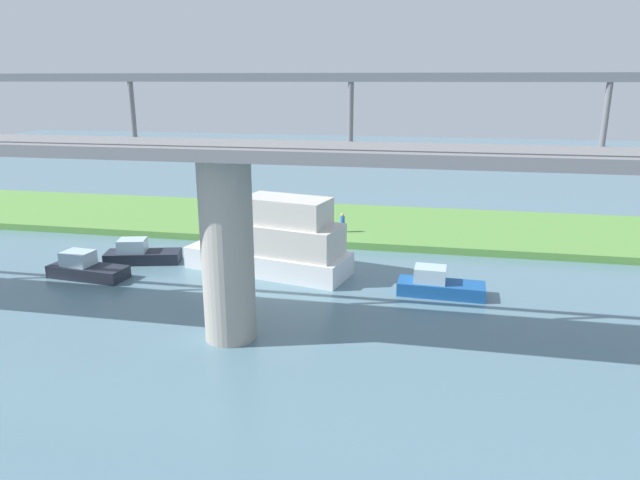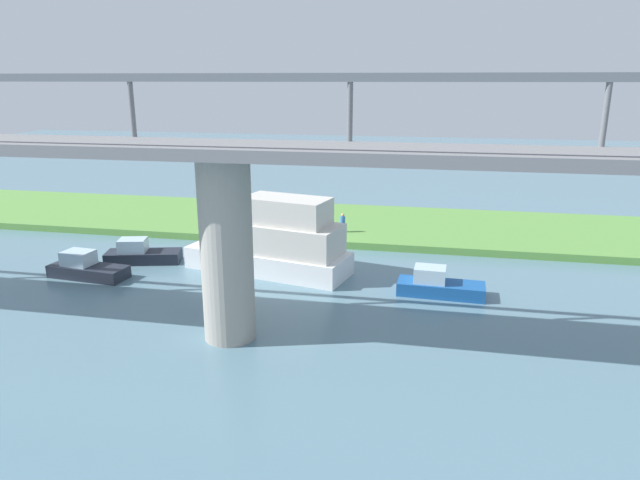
{
  "view_description": "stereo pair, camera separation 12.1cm",
  "coord_description": "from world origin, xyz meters",
  "px_view_note": "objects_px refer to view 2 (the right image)",
  "views": [
    {
      "loc": [
        -8.09,
        36.58,
        11.18
      ],
      "look_at": [
        -1.88,
        5.0,
        2.0
      ],
      "focal_mm": 31.72,
      "sensor_mm": 36.0,
      "label": 1
    },
    {
      "loc": [
        -8.21,
        36.56,
        11.18
      ],
      "look_at": [
        -1.88,
        5.0,
        2.0
      ],
      "focal_mm": 31.72,
      "sensor_mm": 36.0,
      "label": 2
    }
  ],
  "objects_px": {
    "person_on_bank": "(343,223)",
    "riverboat_paddlewheel": "(273,241)",
    "bridge_pylon": "(227,250)",
    "mooring_post": "(224,222)",
    "pontoon_yellow": "(86,268)",
    "skiff_small": "(438,285)",
    "motorboat_white": "(141,254)"
  },
  "relations": [
    {
      "from": "person_on_bank",
      "to": "riverboat_paddlewheel",
      "type": "distance_m",
      "value": 8.56
    },
    {
      "from": "person_on_bank",
      "to": "bridge_pylon",
      "type": "bearing_deg",
      "value": 82.17
    },
    {
      "from": "person_on_bank",
      "to": "riverboat_paddlewheel",
      "type": "height_order",
      "value": "riverboat_paddlewheel"
    },
    {
      "from": "mooring_post",
      "to": "person_on_bank",
      "type": "bearing_deg",
      "value": -174.77
    },
    {
      "from": "bridge_pylon",
      "to": "mooring_post",
      "type": "height_order",
      "value": "bridge_pylon"
    },
    {
      "from": "bridge_pylon",
      "to": "pontoon_yellow",
      "type": "bearing_deg",
      "value": -28.25
    },
    {
      "from": "riverboat_paddlewheel",
      "to": "skiff_small",
      "type": "relative_size",
      "value": 2.22
    },
    {
      "from": "motorboat_white",
      "to": "pontoon_yellow",
      "type": "distance_m",
      "value": 3.67
    },
    {
      "from": "bridge_pylon",
      "to": "person_on_bank",
      "type": "xyz_separation_m",
      "value": [
        -2.35,
        -17.09,
        -2.87
      ]
    },
    {
      "from": "person_on_bank",
      "to": "motorboat_white",
      "type": "relative_size",
      "value": 0.29
    },
    {
      "from": "bridge_pylon",
      "to": "motorboat_white",
      "type": "distance_m",
      "value": 13.5
    },
    {
      "from": "mooring_post",
      "to": "riverboat_paddlewheel",
      "type": "bearing_deg",
      "value": 128.88
    },
    {
      "from": "mooring_post",
      "to": "skiff_small",
      "type": "xyz_separation_m",
      "value": [
        -15.56,
        9.19,
        -0.44
      ]
    },
    {
      "from": "pontoon_yellow",
      "to": "person_on_bank",
      "type": "bearing_deg",
      "value": -140.16
    },
    {
      "from": "bridge_pylon",
      "to": "riverboat_paddlewheel",
      "type": "relative_size",
      "value": 0.78
    },
    {
      "from": "person_on_bank",
      "to": "mooring_post",
      "type": "distance_m",
      "value": 8.8
    },
    {
      "from": "riverboat_paddlewheel",
      "to": "motorboat_white",
      "type": "distance_m",
      "value": 8.78
    },
    {
      "from": "riverboat_paddlewheel",
      "to": "pontoon_yellow",
      "type": "xyz_separation_m",
      "value": [
        10.43,
        3.16,
        -1.32
      ]
    },
    {
      "from": "riverboat_paddlewheel",
      "to": "pontoon_yellow",
      "type": "bearing_deg",
      "value": 16.87
    },
    {
      "from": "skiff_small",
      "to": "pontoon_yellow",
      "type": "relative_size",
      "value": 0.97
    },
    {
      "from": "riverboat_paddlewheel",
      "to": "bridge_pylon",
      "type": "bearing_deg",
      "value": 93.8
    },
    {
      "from": "mooring_post",
      "to": "pontoon_yellow",
      "type": "height_order",
      "value": "pontoon_yellow"
    },
    {
      "from": "bridge_pylon",
      "to": "pontoon_yellow",
      "type": "relative_size",
      "value": 1.7
    },
    {
      "from": "riverboat_paddlewheel",
      "to": "pontoon_yellow",
      "type": "distance_m",
      "value": 10.98
    },
    {
      "from": "bridge_pylon",
      "to": "person_on_bank",
      "type": "relative_size",
      "value": 5.86
    },
    {
      "from": "mooring_post",
      "to": "motorboat_white",
      "type": "distance_m",
      "value": 7.71
    },
    {
      "from": "motorboat_white",
      "to": "riverboat_paddlewheel",
      "type": "bearing_deg",
      "value": 179.61
    },
    {
      "from": "bridge_pylon",
      "to": "skiff_small",
      "type": "xyz_separation_m",
      "value": [
        -9.15,
        -7.1,
        -3.52
      ]
    },
    {
      "from": "person_on_bank",
      "to": "motorboat_white",
      "type": "xyz_separation_m",
      "value": [
        11.63,
        7.94,
        -0.65
      ]
    },
    {
      "from": "person_on_bank",
      "to": "mooring_post",
      "type": "xyz_separation_m",
      "value": [
        8.76,
        0.8,
        -0.21
      ]
    },
    {
      "from": "mooring_post",
      "to": "motorboat_white",
      "type": "xyz_separation_m",
      "value": [
        2.87,
        7.14,
        -0.44
      ]
    },
    {
      "from": "riverboat_paddlewheel",
      "to": "motorboat_white",
      "type": "height_order",
      "value": "riverboat_paddlewheel"
    }
  ]
}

